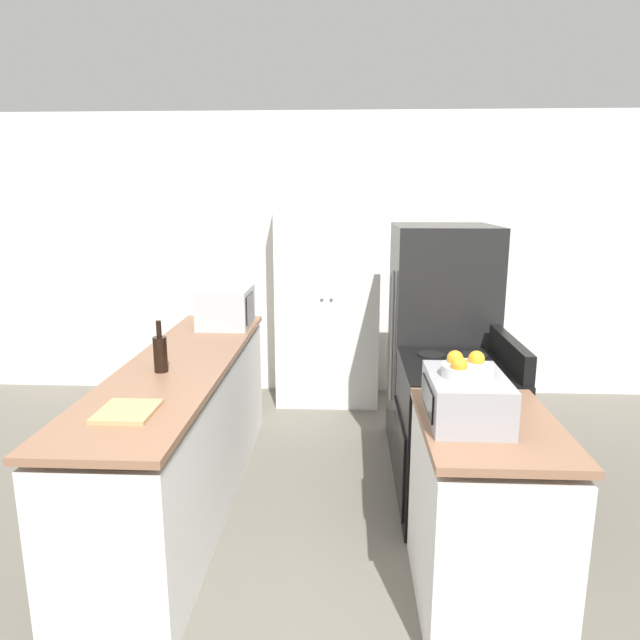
% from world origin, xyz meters
% --- Properties ---
extents(wall_back, '(7.00, 0.06, 2.60)m').
position_xyz_m(wall_back, '(0.00, 3.51, 1.30)').
color(wall_back, silver).
rests_on(wall_back, ground_plane).
extents(counter_left, '(0.60, 2.56, 0.91)m').
position_xyz_m(counter_left, '(-0.81, 1.38, 0.44)').
color(counter_left, silver).
rests_on(counter_left, ground_plane).
extents(counter_right, '(0.60, 0.87, 0.91)m').
position_xyz_m(counter_right, '(0.81, 0.54, 0.44)').
color(counter_right, silver).
rests_on(counter_right, ground_plane).
extents(pantry_cabinet, '(0.90, 0.53, 2.02)m').
position_xyz_m(pantry_cabinet, '(0.01, 3.21, 1.01)').
color(pantry_cabinet, silver).
rests_on(pantry_cabinet, ground_plane).
extents(stove, '(0.66, 0.78, 1.07)m').
position_xyz_m(stove, '(0.83, 1.38, 0.46)').
color(stove, black).
rests_on(stove, ground_plane).
extents(refrigerator, '(0.71, 0.77, 1.67)m').
position_xyz_m(refrigerator, '(0.85, 2.20, 0.83)').
color(refrigerator, black).
rests_on(refrigerator, ground_plane).
extents(microwave, '(0.37, 0.46, 0.29)m').
position_xyz_m(microwave, '(-0.72, 2.31, 1.05)').
color(microwave, '#B2B2B7').
rests_on(microwave, counter_left).
extents(wine_bottle, '(0.08, 0.08, 0.29)m').
position_xyz_m(wine_bottle, '(-0.85, 1.18, 1.02)').
color(wine_bottle, black).
rests_on(wine_bottle, counter_left).
extents(toaster_oven, '(0.34, 0.46, 0.21)m').
position_xyz_m(toaster_oven, '(0.70, 0.55, 1.01)').
color(toaster_oven, '#939399').
rests_on(toaster_oven, counter_right).
extents(fruit_bowl, '(0.22, 0.22, 0.10)m').
position_xyz_m(fruit_bowl, '(0.69, 0.55, 1.15)').
color(fruit_bowl, silver).
rests_on(fruit_bowl, toaster_oven).
extents(cutting_board, '(0.25, 0.28, 0.02)m').
position_xyz_m(cutting_board, '(-0.81, 0.56, 0.92)').
color(cutting_board, tan).
rests_on(cutting_board, counter_left).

